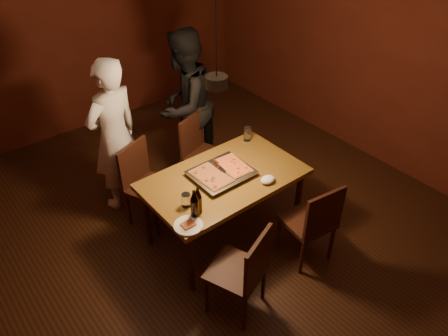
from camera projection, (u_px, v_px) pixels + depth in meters
room_shell at (217, 121)px, 3.65m from camera, size 6.00×6.00×6.00m
dining_table at (224, 183)px, 4.14m from camera, size 1.50×0.90×0.75m
chair_far_left at (143, 177)px, 4.44m from camera, size 0.54×0.54×0.49m
chair_far_right at (200, 147)px, 4.90m from camera, size 0.53×0.53×0.49m
chair_near_left at (245, 267)px, 3.49m from camera, size 0.54×0.54×0.49m
chair_near_right at (315, 218)px, 3.95m from camera, size 0.47×0.47×0.49m
pizza_tray at (221, 174)px, 4.10m from camera, size 0.57×0.48×0.05m
pizza_meat at (211, 176)px, 4.01m from camera, size 0.26×0.39×0.02m
pizza_cheese at (233, 166)px, 4.14m from camera, size 0.25×0.37×0.02m
spatula at (221, 169)px, 4.10m from camera, size 0.14×0.25×0.04m
beer_bottle_a at (195, 204)px, 3.57m from camera, size 0.07×0.07×0.27m
beer_bottle_b at (198, 200)px, 3.63m from camera, size 0.07×0.07×0.25m
water_glass_left at (186, 200)px, 3.73m from camera, size 0.08×0.08×0.13m
water_glass_right at (247, 134)px, 4.57m from camera, size 0.08×0.08×0.16m
plate_slice at (188, 225)px, 3.55m from camera, size 0.24×0.24×0.03m
napkin at (268, 180)px, 4.01m from camera, size 0.15×0.11×0.06m
diner_white at (114, 136)px, 4.49m from camera, size 0.70×0.54×1.70m
diner_dark at (185, 105)px, 4.98m from camera, size 1.05×0.96×1.75m
pendant_lamp at (216, 81)px, 3.44m from camera, size 0.18×0.18×1.10m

